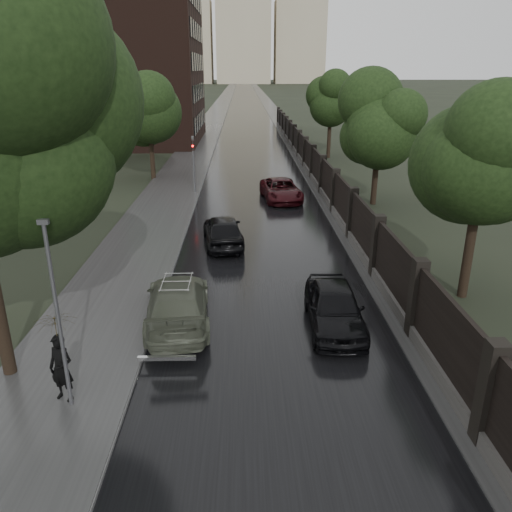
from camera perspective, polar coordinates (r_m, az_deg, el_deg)
The scene contains 18 objects.
ground at distance 12.47m, azimuth 3.35°, elevation -20.86°, with size 800.00×800.00×0.00m, color black.
road at distance 199.47m, azimuth -1.31°, elevation 18.28°, with size 8.00×420.00×0.02m, color black.
sidewalk_left at distance 199.53m, azimuth -3.12°, elevation 18.28°, with size 4.00×420.00×0.16m, color #2D2D2D.
verge_right at distance 199.57m, azimuth 0.36°, elevation 18.30°, with size 3.00×420.00×0.08m, color #2D2D2D.
fence_right at distance 42.30m, azimuth 6.13°, elevation 10.68°, with size 0.45×75.72×2.70m.
tree_left_far at distance 40.04m, azimuth -12.15°, elevation 15.90°, with size 4.25×4.25×7.39m.
tree_right_a at distance 19.52m, azimuth 24.42°, elevation 9.09°, with size 4.08×4.08×7.01m.
tree_right_b at distance 32.58m, azimuth 13.93°, elevation 14.25°, with size 4.08×4.08×7.01m.
tree_right_c at distance 50.12m, azimuth 8.54°, elevation 16.66°, with size 4.08×4.08×7.01m.
lamp_post at distance 12.95m, azimuth -21.69°, elevation -6.47°, with size 0.25×0.12×5.11m.
traffic_light at distance 34.95m, azimuth -7.15°, elevation 10.85°, with size 0.16×0.32×4.00m.
brick_building at distance 63.65m, azimuth -18.36°, elevation 21.27°, with size 24.00×18.00×20.00m, color black.
stalinist_tower at distance 310.76m, azimuth -1.48°, elevation 26.21°, with size 92.00×30.00×159.00m.
volga_sedan at distance 17.30m, azimuth -8.93°, elevation -5.32°, with size 2.11×5.19×1.51m, color #4A4F3F.
hatchback_left at distance 24.68m, azimuth -3.79°, elevation 2.95°, with size 1.82×4.52×1.54m, color black.
car_right_near at distance 17.03m, azimuth 8.95°, elevation -5.75°, with size 1.78×4.42×1.51m, color black.
car_right_far at distance 33.42m, azimuth 2.89°, elevation 7.56°, with size 2.32×5.03×1.40m, color black.
pedestrian_umbrella at distance 13.49m, azimuth -21.91°, elevation -8.21°, with size 1.37×1.38×2.89m.
Camera 1 is at (-0.93, -9.29, 8.26)m, focal length 35.00 mm.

